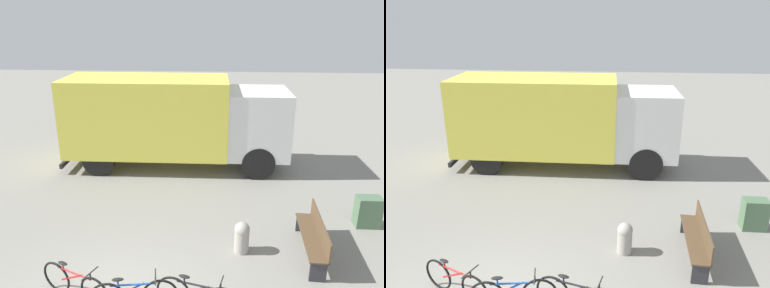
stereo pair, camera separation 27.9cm
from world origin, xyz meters
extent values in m
cube|color=#EAE04C|center=(-0.56, 7.35, 1.85)|extent=(5.58, 2.36, 2.62)
cube|color=silver|center=(3.25, 7.39, 1.66)|extent=(2.08, 2.24, 2.22)
cube|color=black|center=(-3.39, 7.33, 0.30)|extent=(0.12, 2.20, 0.16)
cylinder|color=black|center=(3.24, 8.38, 0.55)|extent=(1.10, 0.29, 1.09)
cylinder|color=black|center=(3.25, 6.39, 0.55)|extent=(1.10, 0.29, 1.09)
cylinder|color=black|center=(-2.10, 8.34, 0.55)|extent=(1.10, 0.29, 1.09)
cylinder|color=black|center=(-2.08, 6.34, 0.55)|extent=(1.10, 0.29, 1.09)
cube|color=brown|center=(4.02, 2.30, 0.47)|extent=(0.50, 2.01, 0.04)
cube|color=brown|center=(4.21, 2.29, 0.68)|extent=(0.14, 1.99, 0.47)
cube|color=#2D2D33|center=(3.98, 1.36, 0.23)|extent=(0.34, 0.07, 0.45)
cube|color=#2D2D33|center=(4.07, 3.24, 0.23)|extent=(0.34, 0.07, 0.45)
torus|color=black|center=(-1.23, 0.74, 0.34)|extent=(0.64, 0.31, 0.67)
cylinder|color=red|center=(-0.79, 0.55, 0.60)|extent=(0.77, 0.36, 0.04)
cylinder|color=red|center=(-0.86, 0.58, 0.48)|extent=(0.52, 0.25, 0.31)
cylinder|color=red|center=(-1.03, 0.65, 0.66)|extent=(0.03, 0.03, 0.11)
ellipsoid|color=black|center=(-1.03, 0.65, 0.73)|extent=(0.24, 0.17, 0.05)
cylinder|color=black|center=(-0.42, 0.39, 0.67)|extent=(0.03, 0.03, 0.14)
cylinder|color=black|center=(-0.42, 0.39, 0.75)|extent=(0.20, 0.41, 0.02)
cylinder|color=#1E4C9E|center=(0.39, 0.31, 0.60)|extent=(0.81, 0.16, 0.04)
cylinder|color=#1E4C9E|center=(0.13, 0.27, 0.66)|extent=(0.03, 0.03, 0.11)
ellipsoid|color=black|center=(0.13, 0.27, 0.73)|extent=(0.23, 0.12, 0.05)
cylinder|color=black|center=(0.79, 0.37, 0.67)|extent=(0.03, 0.03, 0.14)
cylinder|color=black|center=(0.79, 0.37, 0.75)|extent=(0.09, 0.44, 0.02)
cylinder|color=black|center=(1.57, 0.36, 0.60)|extent=(0.80, 0.23, 0.04)
cylinder|color=black|center=(1.31, 0.43, 0.66)|extent=(0.03, 0.03, 0.11)
ellipsoid|color=black|center=(1.31, 0.43, 0.73)|extent=(0.24, 0.14, 0.05)
cylinder|color=black|center=(1.97, 0.27, 0.67)|extent=(0.03, 0.03, 0.14)
cylinder|color=black|center=(1.97, 0.27, 0.75)|extent=(0.13, 0.43, 0.02)
cylinder|color=#9E998C|center=(2.48, 2.30, 0.29)|extent=(0.34, 0.34, 0.58)
sphere|color=#9E998C|center=(2.48, 2.30, 0.58)|extent=(0.35, 0.35, 0.35)
cube|color=#4C6B4C|center=(5.78, 3.62, 0.41)|extent=(0.61, 0.39, 0.82)
camera|label=1|loc=(1.81, -5.12, 5.25)|focal=35.00mm
camera|label=2|loc=(2.09, -5.10, 5.25)|focal=35.00mm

